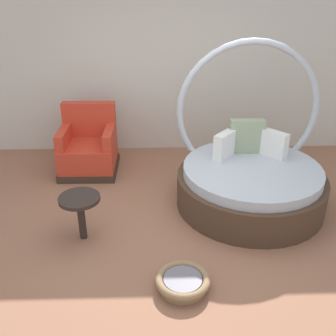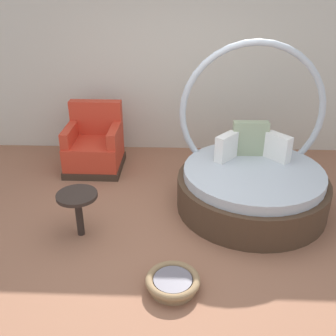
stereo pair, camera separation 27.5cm
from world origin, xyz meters
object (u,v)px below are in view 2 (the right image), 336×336
at_px(red_armchair, 95,147).
at_px(round_daybed, 252,178).
at_px(pet_basket, 173,282).
at_px(side_table, 78,201).

bearing_deg(red_armchair, round_daybed, -24.13).
height_order(pet_basket, side_table, side_table).
height_order(round_daybed, side_table, round_daybed).
distance_m(round_daybed, pet_basket, 1.79).
relative_size(round_daybed, red_armchair, 2.07).
height_order(red_armchair, side_table, red_armchair).
relative_size(red_armchair, pet_basket, 1.84).
distance_m(red_armchair, side_table, 1.68).
height_order(red_armchair, pet_basket, red_armchair).
relative_size(round_daybed, pet_basket, 3.81).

